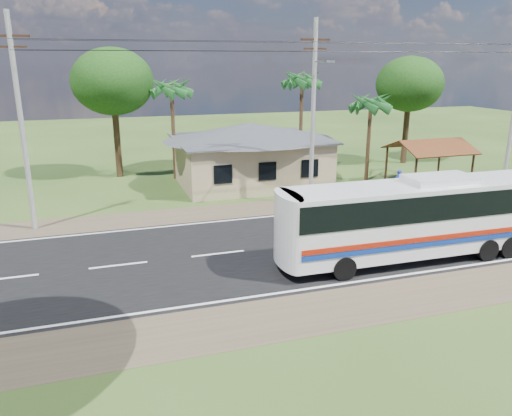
{
  "coord_description": "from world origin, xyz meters",
  "views": [
    {
      "loc": [
        -9.36,
        -21.18,
        8.72
      ],
      "look_at": [
        -2.32,
        1.0,
        1.76
      ],
      "focal_mm": 35.0,
      "sensor_mm": 36.0,
      "label": 1
    }
  ],
  "objects": [
    {
      "name": "motorcycle",
      "position": [
        7.51,
        7.4,
        0.42
      ],
      "size": [
        1.67,
        0.86,
        0.84
      ],
      "primitive_type": "imported",
      "rotation": [
        0.0,
        0.0,
        1.37
      ],
      "color": "black",
      "rests_on": "ground"
    },
    {
      "name": "palm_far",
      "position": [
        -4.0,
        16.0,
        6.68
      ],
      "size": [
        2.8,
        2.8,
        7.7
      ],
      "color": "#47301E",
      "rests_on": "ground"
    },
    {
      "name": "coach_bus",
      "position": [
        3.85,
        -3.18,
        2.17
      ],
      "size": [
        12.28,
        2.8,
        3.8
      ],
      "rotation": [
        0.0,
        0.0,
        -0.01
      ],
      "color": "silver",
      "rests_on": "ground"
    },
    {
      "name": "tree_behind_house",
      "position": [
        -8.0,
        18.0,
        7.12
      ],
      "size": [
        6.0,
        6.0,
        9.61
      ],
      "color": "#47301E",
      "rests_on": "ground"
    },
    {
      "name": "tree_behind_shed",
      "position": [
        16.0,
        16.0,
        6.68
      ],
      "size": [
        5.6,
        5.6,
        9.02
      ],
      "color": "#47301E",
      "rests_on": "ground"
    },
    {
      "name": "concrete_barrier",
      "position": [
        12.0,
        5.6,
        0.45
      ],
      "size": [
        7.0,
        0.3,
        0.9
      ],
      "primitive_type": "cube",
      "color": "#9E9E99",
      "rests_on": "ground"
    },
    {
      "name": "road",
      "position": [
        0.0,
        0.0,
        0.01
      ],
      "size": [
        120.0,
        16.0,
        0.03
      ],
      "color": "black",
      "rests_on": "ground"
    },
    {
      "name": "person",
      "position": [
        9.34,
        6.59,
        0.87
      ],
      "size": [
        0.68,
        0.49,
        1.75
      ],
      "primitive_type": "imported",
      "rotation": [
        0.0,
        0.0,
        3.25
      ],
      "color": "#1C2D9D",
      "rests_on": "ground"
    },
    {
      "name": "palm_mid",
      "position": [
        6.0,
        15.5,
        7.16
      ],
      "size": [
        2.8,
        2.8,
        8.2
      ],
      "color": "#47301E",
      "rests_on": "ground"
    },
    {
      "name": "utility_poles",
      "position": [
        2.67,
        6.49,
        5.77
      ],
      "size": [
        32.8,
        2.22,
        11.0
      ],
      "color": "#9E9E99",
      "rests_on": "ground"
    },
    {
      "name": "ground",
      "position": [
        0.0,
        0.0,
        0.0
      ],
      "size": [
        120.0,
        120.0,
        0.0
      ],
      "primitive_type": "plane",
      "color": "#294518",
      "rests_on": "ground"
    },
    {
      "name": "house",
      "position": [
        1.0,
        13.0,
        2.64
      ],
      "size": [
        12.4,
        10.0,
        5.0
      ],
      "color": "tan",
      "rests_on": "ground"
    },
    {
      "name": "waiting_shed",
      "position": [
        13.0,
        8.5,
        2.73
      ],
      "size": [
        5.2,
        4.48,
        3.35
      ],
      "color": "#331C12",
      "rests_on": "ground"
    },
    {
      "name": "palm_near",
      "position": [
        9.5,
        11.0,
        5.71
      ],
      "size": [
        2.8,
        2.8,
        6.7
      ],
      "color": "#47301E",
      "rests_on": "ground"
    }
  ]
}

